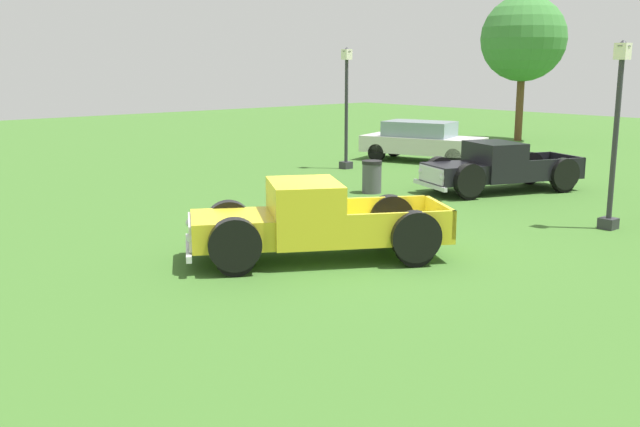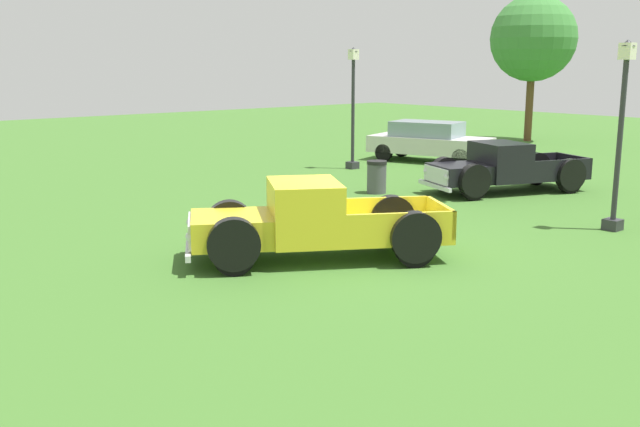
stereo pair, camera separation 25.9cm
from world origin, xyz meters
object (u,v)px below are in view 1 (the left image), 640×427
at_px(trash_can, 372,177).
at_px(oak_tree_west, 523,39).
at_px(lamp_post_near, 346,106).
at_px(pickup_truck_behind_left, 492,168).
at_px(lamp_post_far, 616,132).
at_px(sedan_distant_a, 422,140).
at_px(pickup_truck_foreground, 301,223).

relative_size(trash_can, oak_tree_west, 0.14).
bearing_deg(lamp_post_near, trash_can, -34.70).
bearing_deg(trash_can, pickup_truck_behind_left, 50.57).
bearing_deg(lamp_post_far, lamp_post_near, 169.17).
distance_m(sedan_distant_a, trash_can, 7.40).
height_order(trash_can, oak_tree_west, oak_tree_west).
xyz_separation_m(pickup_truck_behind_left, trash_can, (-2.25, -2.73, -0.22)).
bearing_deg(sedan_distant_a, trash_can, -60.43).
relative_size(pickup_truck_foreground, lamp_post_near, 1.21).
height_order(pickup_truck_foreground, sedan_distant_a, sedan_distant_a).
relative_size(pickup_truck_behind_left, sedan_distant_a, 1.03).
distance_m(pickup_truck_behind_left, trash_can, 3.54).
relative_size(pickup_truck_behind_left, lamp_post_near, 1.20).
relative_size(pickup_truck_foreground, lamp_post_far, 1.23).
height_order(lamp_post_near, oak_tree_west, oak_tree_west).
bearing_deg(pickup_truck_behind_left, lamp_post_far, -23.14).
xyz_separation_m(pickup_truck_foreground, trash_can, (-4.28, 6.25, -0.25)).
xyz_separation_m(sedan_distant_a, lamp_post_far, (10.53, -5.68, 1.41)).
relative_size(lamp_post_near, trash_can, 4.50).
distance_m(trash_can, oak_tree_west, 17.32).
bearing_deg(lamp_post_near, pickup_truck_foreground, -47.31).
height_order(pickup_truck_behind_left, sedan_distant_a, sedan_distant_a).
relative_size(lamp_post_near, lamp_post_far, 1.01).
distance_m(lamp_post_near, oak_tree_west, 13.30).
xyz_separation_m(sedan_distant_a, lamp_post_near, (-0.47, -3.58, 1.43)).
xyz_separation_m(sedan_distant_a, oak_tree_west, (-1.89, 9.38, 4.05)).
height_order(pickup_truck_foreground, oak_tree_west, oak_tree_west).
height_order(pickup_truck_foreground, trash_can, pickup_truck_foreground).
bearing_deg(pickup_truck_behind_left, lamp_post_near, 178.90).
height_order(sedan_distant_a, lamp_post_far, lamp_post_far).
distance_m(lamp_post_far, trash_can, 7.14).
bearing_deg(pickup_truck_behind_left, oak_tree_west, 120.76).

